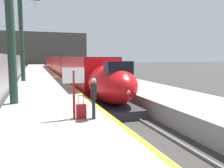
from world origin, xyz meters
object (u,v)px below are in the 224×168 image
(regional_train_adjacent, at_px, (5,69))
(departure_info_board, at_px, (74,82))
(rolling_suitcase, at_px, (81,111))
(passenger_near_edge, at_px, (94,95))
(highspeed_train_main, at_px, (64,67))
(station_column_far, at_px, (21,30))
(station_column_mid, at_px, (9,7))

(regional_train_adjacent, xyz_separation_m, departure_info_board, (4.82, -21.14, 0.43))
(regional_train_adjacent, bearing_deg, rolling_suitcase, -76.55)
(passenger_near_edge, distance_m, departure_info_board, 0.97)
(passenger_near_edge, distance_m, rolling_suitcase, 0.86)
(highspeed_train_main, relative_size, departure_info_board, 26.38)
(station_column_far, xyz_separation_m, rolling_suitcase, (2.89, -16.58, -5.02))
(regional_train_adjacent, bearing_deg, station_column_mid, -82.65)
(station_column_mid, bearing_deg, departure_info_board, -57.31)
(regional_train_adjacent, distance_m, passenger_near_edge, 22.17)
(station_column_mid, xyz_separation_m, rolling_suitcase, (2.89, -4.22, -4.87))
(station_column_mid, xyz_separation_m, passenger_near_edge, (3.38, -4.40, -4.18))
(station_column_mid, distance_m, rolling_suitcase, 7.06)
(regional_train_adjacent, xyz_separation_m, rolling_suitcase, (5.09, -21.28, -0.77))
(departure_info_board, bearing_deg, station_column_mid, 122.69)
(station_column_far, bearing_deg, regional_train_adjacent, 115.07)
(station_column_far, relative_size, departure_info_board, 4.15)
(highspeed_train_main, height_order, rolling_suitcase, highspeed_train_main)
(station_column_far, xyz_separation_m, departure_info_board, (2.62, -16.44, -3.82))
(station_column_mid, relative_size, departure_info_board, 4.02)
(station_column_mid, bearing_deg, rolling_suitcase, -55.60)
(highspeed_train_main, bearing_deg, station_column_far, -114.86)
(highspeed_train_main, xyz_separation_m, station_column_mid, (-5.90, -25.09, 4.26))
(station_column_far, bearing_deg, rolling_suitcase, -80.12)
(highspeed_train_main, distance_m, departure_info_board, 29.36)
(highspeed_train_main, relative_size, passenger_near_edge, 33.09)
(highspeed_train_main, distance_m, passenger_near_edge, 29.60)
(rolling_suitcase, bearing_deg, highspeed_train_main, 84.13)
(station_column_far, relative_size, rolling_suitcase, 8.96)
(station_column_far, relative_size, passenger_near_edge, 5.21)
(station_column_far, height_order, passenger_near_edge, station_column_far)
(passenger_near_edge, xyz_separation_m, rolling_suitcase, (-0.49, 0.18, -0.69))
(station_column_mid, relative_size, passenger_near_edge, 5.04)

